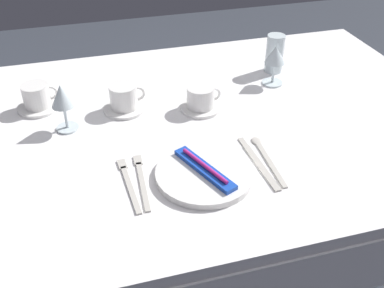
{
  "coord_description": "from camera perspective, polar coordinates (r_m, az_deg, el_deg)",
  "views": [
    {
      "loc": [
        -0.26,
        -1.11,
        1.47
      ],
      "look_at": [
        0.01,
        -0.15,
        0.76
      ],
      "focal_mm": 41.76,
      "sensor_mm": 36.0,
      "label": 1
    }
  ],
  "objects": [
    {
      "name": "saucer_right",
      "position": [
        1.51,
        -18.97,
        4.49
      ],
      "size": [
        0.13,
        0.13,
        0.01
      ],
      "primitive_type": "cylinder",
      "color": "white",
      "rests_on": "dining_table"
    },
    {
      "name": "dinner_plate",
      "position": [
        1.14,
        1.61,
        -3.81
      ],
      "size": [
        0.25,
        0.25,
        0.02
      ],
      "primitive_type": "cylinder",
      "color": "white",
      "rests_on": "dining_table"
    },
    {
      "name": "coffee_cup_left",
      "position": [
        1.4,
        1.16,
        6.04
      ],
      "size": [
        0.11,
        0.09,
        0.07
      ],
      "color": "white",
      "rests_on": "saucer_left"
    },
    {
      "name": "dining_table",
      "position": [
        1.4,
        -1.9,
        -0.04
      ],
      "size": [
        1.8,
        1.11,
        0.74
      ],
      "color": "white",
      "rests_on": "ground"
    },
    {
      "name": "saucer_far",
      "position": [
        1.43,
        -8.59,
        4.54
      ],
      "size": [
        0.13,
        0.13,
        0.01
      ],
      "primitive_type": "cylinder",
      "color": "white",
      "rests_on": "dining_table"
    },
    {
      "name": "fork_inner",
      "position": [
        1.14,
        -8.12,
        -4.89
      ],
      "size": [
        0.03,
        0.22,
        0.0
      ],
      "color": "beige",
      "rests_on": "dining_table"
    },
    {
      "name": "wine_glass_left",
      "position": [
        1.56,
        10.57,
        10.81
      ],
      "size": [
        0.07,
        0.07,
        0.14
      ],
      "color": "silver",
      "rests_on": "dining_table"
    },
    {
      "name": "saucer_left",
      "position": [
        1.42,
        1.08,
        4.67
      ],
      "size": [
        0.13,
        0.13,
        0.01
      ],
      "primitive_type": "cylinder",
      "color": "white",
      "rests_on": "dining_table"
    },
    {
      "name": "coffee_cup_right",
      "position": [
        1.49,
        -19.21,
        5.87
      ],
      "size": [
        0.11,
        0.08,
        0.07
      ],
      "color": "white",
      "rests_on": "saucer_right"
    },
    {
      "name": "coffee_cup_far",
      "position": [
        1.41,
        -8.67,
        6.03
      ],
      "size": [
        0.11,
        0.09,
        0.07
      ],
      "color": "white",
      "rests_on": "saucer_far"
    },
    {
      "name": "fork_outer",
      "position": [
        1.14,
        -6.45,
        -4.48
      ],
      "size": [
        0.03,
        0.22,
        0.0
      ],
      "color": "beige",
      "rests_on": "dining_table"
    },
    {
      "name": "toothbrush_package",
      "position": [
        1.13,
        1.63,
        -3.15
      ],
      "size": [
        0.11,
        0.21,
        0.02
      ],
      "color": "blue",
      "rests_on": "dinner_plate"
    },
    {
      "name": "spoon_soup",
      "position": [
        1.23,
        9.3,
        -1.35
      ],
      "size": [
        0.03,
        0.23,
        0.01
      ],
      "color": "beige",
      "rests_on": "dining_table"
    },
    {
      "name": "ground_plane",
      "position": [
        1.86,
        -1.49,
        -16.75
      ],
      "size": [
        6.0,
        6.0,
        0.0
      ],
      "primitive_type": "plane",
      "color": "#383D47"
    },
    {
      "name": "wine_glass_centre",
      "position": [
        1.33,
        -16.25,
        5.59
      ],
      "size": [
        0.07,
        0.07,
        0.15
      ],
      "color": "silver",
      "rests_on": "dining_table"
    },
    {
      "name": "drink_tumbler",
      "position": [
        1.67,
        10.48,
        11.01
      ],
      "size": [
        0.06,
        0.06,
        0.14
      ],
      "color": "silver",
      "rests_on": "dining_table"
    },
    {
      "name": "dinner_knife",
      "position": [
        1.2,
        8.52,
        -2.51
      ],
      "size": [
        0.03,
        0.24,
        0.0
      ],
      "color": "beige",
      "rests_on": "dining_table"
    }
  ]
}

